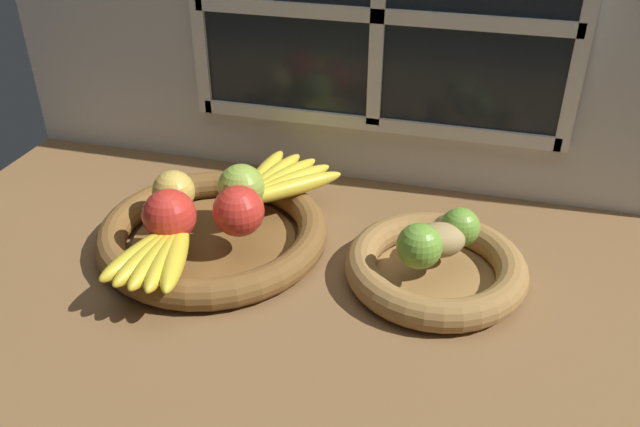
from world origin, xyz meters
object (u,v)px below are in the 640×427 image
(lime_far, at_px, (460,227))
(apple_golden_left, at_px, (174,191))
(apple_green_back, at_px, (241,187))
(apple_red_right, at_px, (239,211))
(apple_red_front, at_px, (169,215))
(potato_large, at_px, (438,240))
(fruit_bowl_left, at_px, (214,233))
(potato_back, at_px, (454,229))
(lime_near, at_px, (419,246))
(banana_bunch_front, at_px, (160,254))
(banana_bunch_back, at_px, (277,181))
(fruit_bowl_right, at_px, (435,268))

(lime_far, bearing_deg, apple_golden_left, -177.28)
(apple_green_back, xyz_separation_m, lime_far, (0.35, -0.01, -0.01))
(apple_golden_left, height_order, apple_red_right, apple_red_right)
(apple_red_front, relative_size, potato_large, 1.03)
(fruit_bowl_left, xyz_separation_m, potato_back, (0.37, 0.04, 0.05))
(fruit_bowl_left, xyz_separation_m, lime_near, (0.33, -0.03, 0.06))
(apple_golden_left, relative_size, banana_bunch_front, 0.38)
(apple_golden_left, relative_size, banana_bunch_back, 0.33)
(banana_bunch_back, bearing_deg, fruit_bowl_left, -118.84)
(apple_red_right, xyz_separation_m, potato_large, (0.29, 0.02, -0.01))
(apple_green_back, bearing_deg, potato_back, -1.41)
(fruit_bowl_left, relative_size, apple_green_back, 4.85)
(fruit_bowl_right, distance_m, lime_near, 0.07)
(apple_red_right, height_order, banana_bunch_back, apple_red_right)
(lime_near, bearing_deg, apple_red_front, -175.47)
(banana_bunch_back, relative_size, potato_back, 3.32)
(fruit_bowl_left, xyz_separation_m, lime_far, (0.38, 0.03, 0.05))
(lime_far, bearing_deg, lime_near, -125.84)
(apple_red_right, xyz_separation_m, banana_bunch_back, (0.01, 0.15, -0.02))
(apple_red_front, bearing_deg, apple_golden_left, 112.37)
(banana_bunch_back, height_order, potato_back, potato_back)
(potato_back, bearing_deg, apple_red_front, -165.76)
(apple_red_front, bearing_deg, banana_bunch_back, 60.77)
(fruit_bowl_right, xyz_separation_m, banana_bunch_front, (-0.37, -0.13, 0.04))
(banana_bunch_back, xyz_separation_m, lime_far, (0.31, -0.09, 0.01))
(potato_large, bearing_deg, apple_green_back, 171.48)
(apple_red_front, height_order, banana_bunch_front, apple_red_front)
(banana_bunch_front, xyz_separation_m, banana_bunch_back, (0.09, 0.25, -0.00))
(apple_golden_left, height_order, lime_far, apple_golden_left)
(fruit_bowl_right, xyz_separation_m, apple_red_front, (-0.39, -0.06, 0.06))
(fruit_bowl_right, height_order, potato_back, potato_back)
(lime_far, bearing_deg, apple_red_front, -166.67)
(apple_red_right, height_order, potato_back, apple_red_right)
(apple_red_right, distance_m, lime_near, 0.27)
(banana_bunch_back, distance_m, lime_near, 0.30)
(apple_green_back, bearing_deg, apple_red_front, -121.96)
(fruit_bowl_right, height_order, apple_red_right, apple_red_right)
(fruit_bowl_left, bearing_deg, apple_red_right, -22.51)
(potato_back, bearing_deg, potato_large, -114.44)
(lime_far, bearing_deg, fruit_bowl_right, -127.87)
(banana_bunch_back, bearing_deg, lime_far, -15.73)
(apple_red_right, xyz_separation_m, potato_back, (0.31, 0.06, -0.02))
(fruit_bowl_left, distance_m, apple_red_right, 0.09)
(banana_bunch_front, relative_size, banana_bunch_back, 0.88)
(fruit_bowl_left, distance_m, banana_bunch_front, 0.13)
(apple_red_right, bearing_deg, lime_near, -2.40)
(fruit_bowl_left, relative_size, potato_large, 4.70)
(banana_bunch_front, bearing_deg, apple_red_front, 101.75)
(apple_green_back, relative_size, banana_bunch_front, 0.42)
(fruit_bowl_left, bearing_deg, fruit_bowl_right, 0.00)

